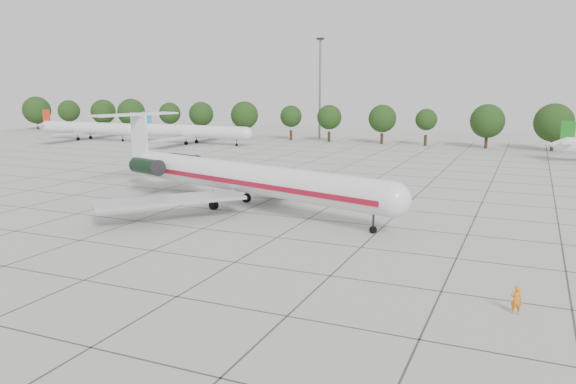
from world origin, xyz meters
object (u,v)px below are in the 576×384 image
object	(u,v)px
bg_airliner_a	(86,128)
bg_airliner_b	(194,132)
main_airliner	(234,176)
ground_crew	(516,300)
floodlight_mast	(320,83)

from	to	relation	value
bg_airliner_a	bg_airliner_b	distance (m)	30.93
main_airliner	ground_crew	bearing A→B (deg)	-16.72
bg_airliner_a	bg_airliner_b	world-z (taller)	same
bg_airliner_a	floodlight_mast	bearing A→B (deg)	26.94
floodlight_mast	main_airliner	bearing A→B (deg)	-76.34
ground_crew	bg_airliner_a	bearing A→B (deg)	-45.20
ground_crew	floodlight_mast	size ratio (longest dim) A/B	0.07
main_airliner	bg_airliner_a	distance (m)	91.20
main_airliner	ground_crew	size ratio (longest dim) A/B	23.87
bg_airliner_b	floodlight_mast	size ratio (longest dim) A/B	1.11
bg_airliner_a	floodlight_mast	world-z (taller)	floodlight_mast
main_airliner	ground_crew	distance (m)	37.06
floodlight_mast	bg_airliner_b	bearing A→B (deg)	-131.61
bg_airliner_a	bg_airliner_b	bearing A→B (deg)	3.61
ground_crew	bg_airliner_a	size ratio (longest dim) A/B	0.06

